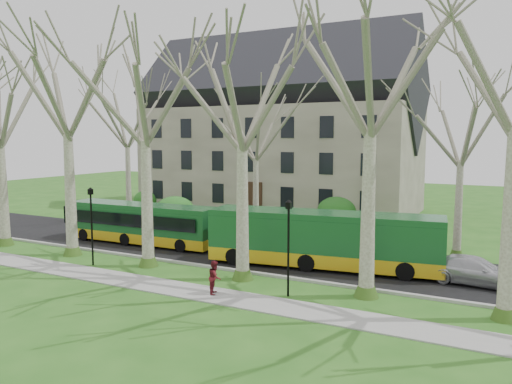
# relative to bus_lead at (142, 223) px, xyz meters

# --- Properties ---
(ground) EXTENTS (120.00, 120.00, 0.00)m
(ground) POSITION_rel_bus_lead_xyz_m (7.21, -4.62, -1.43)
(ground) COLOR #275C1A
(ground) RESTS_ON ground
(sidewalk) EXTENTS (70.00, 2.00, 0.06)m
(sidewalk) POSITION_rel_bus_lead_xyz_m (7.21, -7.12, -1.40)
(sidewalk) COLOR gray
(sidewalk) RESTS_ON ground
(road) EXTENTS (80.00, 8.00, 0.06)m
(road) POSITION_rel_bus_lead_xyz_m (7.21, 0.88, -1.40)
(road) COLOR black
(road) RESTS_ON ground
(curb) EXTENTS (80.00, 0.25, 0.14)m
(curb) POSITION_rel_bus_lead_xyz_m (7.21, -3.12, -1.36)
(curb) COLOR #A5A39E
(curb) RESTS_ON ground
(building) EXTENTS (26.50, 12.20, 16.00)m
(building) POSITION_rel_bus_lead_xyz_m (1.21, 19.38, 6.63)
(building) COLOR slate
(building) RESTS_ON ground
(tree_row_verge) EXTENTS (49.00, 7.00, 14.00)m
(tree_row_verge) POSITION_rel_bus_lead_xyz_m (7.21, -4.32, 5.57)
(tree_row_verge) COLOR gray
(tree_row_verge) RESTS_ON ground
(tree_row_far) EXTENTS (33.00, 7.00, 12.00)m
(tree_row_far) POSITION_rel_bus_lead_xyz_m (5.87, 6.38, 4.57)
(tree_row_far) COLOR gray
(tree_row_far) RESTS_ON ground
(lamp_row) EXTENTS (36.22, 0.22, 4.30)m
(lamp_row) POSITION_rel_bus_lead_xyz_m (7.21, -5.62, 1.14)
(lamp_row) COLOR black
(lamp_row) RESTS_ON ground
(hedges) EXTENTS (30.60, 8.60, 2.00)m
(hedges) POSITION_rel_bus_lead_xyz_m (2.54, 9.38, -0.43)
(hedges) COLOR #164D1B
(hedges) RESTS_ON ground
(bus_lead) EXTENTS (11.05, 2.61, 2.75)m
(bus_lead) POSITION_rel_bus_lead_xyz_m (0.00, 0.00, 0.00)
(bus_lead) COLOR #175125
(bus_lead) RESTS_ON road
(bus_follow) EXTENTS (12.84, 4.33, 3.15)m
(bus_follow) POSITION_rel_bus_lead_xyz_m (12.92, -0.26, 0.20)
(bus_follow) COLOR #175125
(bus_follow) RESTS_ON road
(sedan) EXTENTS (4.69, 2.09, 1.34)m
(sedan) POSITION_rel_bus_lead_xyz_m (20.57, 0.10, -0.71)
(sedan) COLOR #B3B3B8
(sedan) RESTS_ON road
(pedestrian_b) EXTENTS (0.83, 0.91, 1.52)m
(pedestrian_b) POSITION_rel_bus_lead_xyz_m (10.16, -6.96, -0.61)
(pedestrian_b) COLOR maroon
(pedestrian_b) RESTS_ON sidewalk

